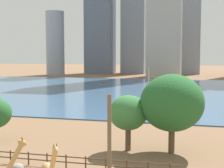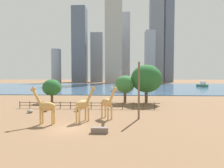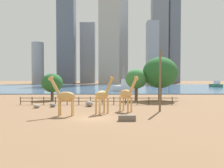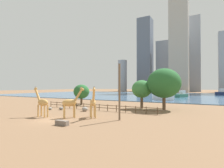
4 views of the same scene
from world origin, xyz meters
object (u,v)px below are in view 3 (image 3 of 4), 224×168
(boulder_by_pole, at_px, (52,105))
(feeding_trough, at_px, (126,118))
(utility_pole, at_px, (159,81))
(boulder_small, at_px, (36,106))
(boat_sailboat, at_px, (158,83))
(tree_right_tall, at_px, (159,73))
(boat_ferry, at_px, (124,87))
(boat_tug, at_px, (131,86))
(giraffe_tall, at_px, (102,95))
(boulder_near_fence, at_px, (88,104))
(giraffe_companion, at_px, (63,96))
(boat_barge, at_px, (215,85))
(tree_left_large, at_px, (135,79))
(tree_center_broad, at_px, (51,83))
(giraffe_young, at_px, (126,94))

(boulder_by_pole, xyz_separation_m, feeding_trough, (10.56, -10.57, 0.00))
(utility_pole, height_order, boulder_small, utility_pole)
(feeding_trough, relative_size, boat_sailboat, 0.21)
(boulder_small, height_order, boat_sailboat, boat_sailboat)
(tree_right_tall, bearing_deg, boat_ferry, 102.70)
(boat_tug, bearing_deg, giraffe_tall, 14.04)
(boulder_near_fence, bearing_deg, giraffe_companion, -103.66)
(feeding_trough, bearing_deg, boat_tug, 84.35)
(tree_right_tall, relative_size, boat_tug, 1.21)
(giraffe_companion, relative_size, boat_barge, 0.66)
(boulder_near_fence, xyz_separation_m, tree_left_large, (8.32, 9.39, 3.78))
(feeding_trough, bearing_deg, boat_barge, 59.24)
(boulder_by_pole, distance_m, boat_tug, 56.71)
(boat_barge, bearing_deg, tree_right_tall, 137.02)
(tree_center_broad, distance_m, boat_tug, 48.13)
(giraffe_young, height_order, boulder_small, giraffe_young)
(feeding_trough, bearing_deg, tree_center_broad, 122.81)
(tree_right_tall, bearing_deg, boat_barge, 56.05)
(boulder_by_pole, height_order, boat_ferry, boat_ferry)
(tree_left_large, relative_size, boat_barge, 0.85)
(feeding_trough, height_order, boat_sailboat, boat_sailboat)
(boulder_by_pole, xyz_separation_m, tree_left_large, (13.79, 10.13, 3.90))
(giraffe_tall, relative_size, boulder_small, 4.85)
(tree_left_large, distance_m, tree_right_tall, 4.91)
(giraffe_companion, xyz_separation_m, giraffe_young, (7.48, 3.18, 0.05))
(tree_center_broad, height_order, boat_ferry, boat_ferry)
(feeding_trough, distance_m, boat_barge, 90.56)
(boulder_by_pole, distance_m, boat_sailboat, 92.90)
(tree_left_large, distance_m, boat_barge, 71.61)
(boat_sailboat, bearing_deg, boulder_small, -143.03)
(boat_ferry, bearing_deg, tree_center_broad, 104.53)
(tree_left_large, height_order, tree_right_tall, tree_right_tall)
(boat_ferry, distance_m, boat_sailboat, 55.98)
(tree_center_broad, bearing_deg, feeding_trough, -57.19)
(giraffe_tall, distance_m, boat_tug, 60.79)
(giraffe_tall, height_order, boulder_by_pole, giraffe_tall)
(giraffe_young, distance_m, feeding_trough, 6.49)
(feeding_trough, height_order, tree_center_broad, tree_center_broad)
(tree_left_large, relative_size, boat_tug, 0.87)
(tree_left_large, distance_m, boat_ferry, 24.57)
(giraffe_companion, xyz_separation_m, utility_pole, (11.90, 3.37, 1.74))
(boulder_small, bearing_deg, boat_barge, 49.20)
(giraffe_companion, bearing_deg, utility_pole, -163.13)
(utility_pole, height_order, boat_ferry, boat_ferry)
(giraffe_companion, xyz_separation_m, boat_tug, (13.51, 61.70, -1.08))
(utility_pole, height_order, tree_left_large, utility_pole)
(boulder_small, relative_size, boat_sailboat, 0.11)
(giraffe_companion, height_order, boat_barge, giraffe_companion)
(giraffe_young, distance_m, boat_barge, 85.14)
(boulder_by_pole, bearing_deg, boat_ferry, 69.28)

